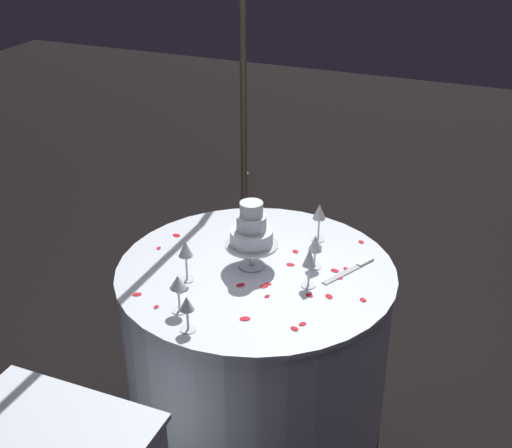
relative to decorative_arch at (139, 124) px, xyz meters
name	(u,v)px	position (x,y,z in m)	size (l,w,h in m)	color
ground_plane	(256,415)	(0.00, -0.51, -1.35)	(12.00, 12.00, 0.00)	black
decorative_arch	(139,124)	(0.00, 0.00, 0.00)	(2.15, 0.06, 2.03)	#473D2D
main_table	(256,346)	(0.00, -0.51, -0.96)	(1.16, 1.16, 0.79)	silver
tiered_cake	(251,232)	(0.01, -0.48, -0.40)	(0.22, 0.22, 0.29)	silver
wine_glass_0	(319,214)	(0.34, -0.67, -0.43)	(0.06, 0.06, 0.18)	silver
wine_glass_1	(178,284)	(-0.39, -0.36, -0.44)	(0.06, 0.06, 0.16)	silver
wine_glass_2	(186,251)	(-0.18, -0.28, -0.43)	(0.06, 0.06, 0.18)	silver
wine_glass_3	(309,259)	(-0.04, -0.75, -0.44)	(0.06, 0.06, 0.17)	silver
wine_glass_4	(187,306)	(-0.48, -0.44, -0.46)	(0.06, 0.06, 0.14)	silver
wine_glass_5	(315,245)	(0.11, -0.72, -0.45)	(0.06, 0.06, 0.15)	silver
cake_knife	(352,269)	(0.15, -0.88, -0.56)	(0.27, 0.15, 0.01)	silver
rose_petal_0	(361,242)	(0.39, -0.85, -0.56)	(0.03, 0.02, 0.00)	red
rose_petal_1	(245,319)	(-0.34, -0.61, -0.56)	(0.04, 0.03, 0.00)	red
rose_petal_2	(339,277)	(0.07, -0.84, -0.56)	(0.04, 0.03, 0.00)	red
rose_petal_3	(268,284)	(-0.09, -0.60, -0.56)	(0.03, 0.02, 0.00)	red
rose_petal_4	(240,285)	(-0.14, -0.50, -0.56)	(0.04, 0.03, 0.00)	red
rose_petal_5	(264,286)	(-0.11, -0.59, -0.56)	(0.04, 0.03, 0.00)	red
rose_petal_6	(156,307)	(-0.40, -0.27, -0.56)	(0.02, 0.02, 0.00)	red
rose_petal_7	(267,296)	(-0.17, -0.63, -0.56)	(0.02, 0.02, 0.00)	red
rose_petal_8	(176,235)	(0.13, -0.06, -0.56)	(0.04, 0.03, 0.00)	red
rose_petal_9	(295,251)	(0.20, -0.61, -0.56)	(0.03, 0.02, 0.00)	red
rose_petal_10	(271,243)	(0.23, -0.48, -0.56)	(0.03, 0.02, 0.00)	red
rose_petal_11	(309,295)	(-0.11, -0.78, -0.56)	(0.03, 0.02, 0.00)	red
rose_petal_12	(329,296)	(-0.08, -0.85, -0.56)	(0.04, 0.03, 0.00)	red
rose_petal_13	(137,294)	(-0.36, -0.15, -0.56)	(0.04, 0.03, 0.00)	red
rose_petal_14	(346,269)	(0.14, -0.85, -0.56)	(0.03, 0.02, 0.00)	red
rose_petal_15	(290,265)	(0.09, -0.63, -0.56)	(0.04, 0.03, 0.00)	red
rose_petal_16	(294,329)	(-0.33, -0.80, -0.56)	(0.03, 0.02, 0.00)	red
rose_petal_17	(335,271)	(0.11, -0.81, -0.56)	(0.04, 0.03, 0.00)	red
rose_petal_18	(159,248)	(0.00, -0.05, -0.56)	(0.03, 0.02, 0.00)	red
rose_petal_19	(363,300)	(-0.06, -0.98, -0.56)	(0.03, 0.02, 0.00)	red
rose_petal_20	(303,324)	(-0.29, -0.81, -0.56)	(0.03, 0.02, 0.00)	red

